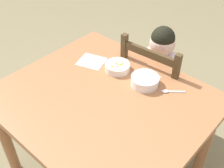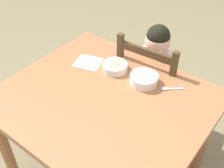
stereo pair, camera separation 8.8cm
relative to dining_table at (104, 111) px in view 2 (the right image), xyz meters
name	(u,v)px [view 2 (the right image)]	position (x,y,z in m)	size (l,w,h in m)	color
dining_table	(104,111)	(0.00, 0.00, 0.00)	(1.14, 0.99, 0.72)	#A66B43
dining_chair	(151,88)	(0.00, 0.54, -0.19)	(0.45, 0.45, 0.89)	#48371F
child_figure	(152,68)	(0.00, 0.54, -0.01)	(0.32, 0.31, 0.93)	silver
bowl_of_peas	(144,79)	(0.10, 0.24, 0.13)	(0.16, 0.16, 0.06)	white
bowl_of_carrots	(115,67)	(-0.11, 0.24, 0.13)	(0.16, 0.16, 0.05)	white
spoon	(168,89)	(0.25, 0.28, 0.11)	(0.12, 0.10, 0.01)	silver
paper_napkin	(88,62)	(-0.29, 0.20, 0.10)	(0.16, 0.15, 0.00)	white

